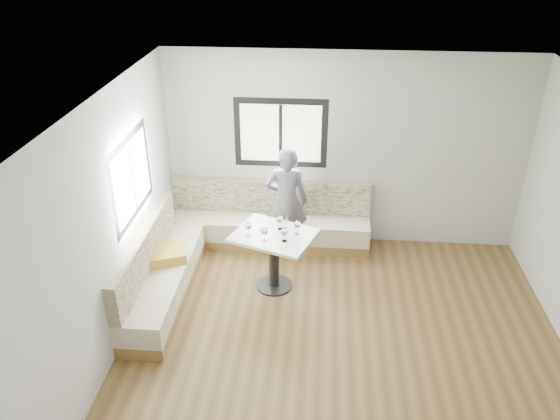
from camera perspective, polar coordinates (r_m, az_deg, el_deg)
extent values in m
cube|color=brown|center=(6.32, 6.55, -14.68)|extent=(5.00, 5.00, 0.01)
cube|color=white|center=(4.87, 8.36, 10.24)|extent=(5.00, 5.00, 0.01)
cube|color=#B7B7B2|center=(7.70, 6.81, 6.05)|extent=(5.00, 0.01, 2.80)
cube|color=#B7B7B2|center=(5.88, -17.78, -2.61)|extent=(0.01, 5.00, 2.80)
cube|color=black|center=(7.62, 0.07, 8.02)|extent=(1.30, 0.02, 1.00)
cube|color=black|center=(6.50, -15.25, 3.32)|extent=(0.02, 1.30, 1.00)
cube|color=brown|center=(8.08, -1.15, -3.13)|extent=(2.90, 0.55, 0.16)
cube|color=beige|center=(7.96, -1.17, -1.75)|extent=(2.90, 0.55, 0.29)
cube|color=beige|center=(7.95, -1.04, 1.46)|extent=(2.90, 0.14, 0.50)
cube|color=brown|center=(7.15, -11.84, -8.48)|extent=(0.55, 2.25, 0.16)
cube|color=beige|center=(7.02, -12.02, -7.00)|extent=(0.55, 2.25, 0.29)
cube|color=beige|center=(6.86, -13.99, -4.17)|extent=(0.14, 2.25, 0.50)
cube|color=#BA8525|center=(7.09, -11.85, -4.50)|extent=(0.60, 0.60, 0.14)
cylinder|color=black|center=(7.25, -0.60, -7.86)|extent=(0.47, 0.47, 0.02)
cylinder|color=black|center=(7.04, -0.61, -5.45)|extent=(0.13, 0.13, 0.75)
cube|color=white|center=(6.83, -0.63, -2.67)|extent=(1.17, 1.05, 0.04)
imported|color=#55535E|center=(7.58, 0.69, 0.94)|extent=(0.59, 0.40, 1.61)
cylinder|color=white|center=(6.92, -1.83, -1.86)|extent=(0.09, 0.09, 0.04)
sphere|color=black|center=(6.92, -1.71, -1.76)|extent=(0.02, 0.02, 0.02)
sphere|color=black|center=(6.92, -1.91, -1.76)|extent=(0.02, 0.02, 0.02)
sphere|color=black|center=(6.90, -1.83, -1.84)|extent=(0.02, 0.02, 0.02)
cylinder|color=white|center=(6.80, -3.34, -2.65)|extent=(0.06, 0.06, 0.01)
cylinder|color=white|center=(6.77, -3.35, -2.32)|extent=(0.01, 0.01, 0.08)
ellipsoid|color=white|center=(6.73, -3.37, -1.63)|extent=(0.09, 0.09, 0.10)
cylinder|color=#4F050D|center=(6.74, -3.37, -1.82)|extent=(0.06, 0.06, 0.02)
cylinder|color=white|center=(6.68, -1.63, -3.21)|extent=(0.06, 0.06, 0.01)
cylinder|color=white|center=(6.66, -1.64, -2.88)|extent=(0.01, 0.01, 0.08)
ellipsoid|color=white|center=(6.61, -1.65, -2.18)|extent=(0.09, 0.09, 0.10)
cylinder|color=#4F050D|center=(6.62, -1.64, -2.37)|extent=(0.06, 0.06, 0.02)
cylinder|color=white|center=(6.67, 0.48, -3.25)|extent=(0.06, 0.06, 0.01)
cylinder|color=white|center=(6.65, 0.48, -2.92)|extent=(0.01, 0.01, 0.08)
ellipsoid|color=white|center=(6.60, 0.49, -2.22)|extent=(0.09, 0.09, 0.10)
cylinder|color=#4F050D|center=(6.61, 0.49, -2.41)|extent=(0.06, 0.06, 0.02)
cylinder|color=white|center=(6.92, 0.01, -1.97)|extent=(0.06, 0.06, 0.01)
cylinder|color=white|center=(6.90, 0.01, -1.65)|extent=(0.01, 0.01, 0.08)
ellipsoid|color=white|center=(6.85, 0.01, -0.97)|extent=(0.09, 0.09, 0.10)
cylinder|color=#4F050D|center=(6.87, 0.01, -1.15)|extent=(0.06, 0.06, 0.02)
cylinder|color=white|center=(6.82, 1.81, -2.51)|extent=(0.06, 0.06, 0.01)
cylinder|color=white|center=(6.79, 1.82, -2.18)|extent=(0.01, 0.01, 0.08)
ellipsoid|color=white|center=(6.75, 1.83, -1.49)|extent=(0.09, 0.09, 0.10)
cylinder|color=#4F050D|center=(6.76, 1.83, -1.68)|extent=(0.06, 0.06, 0.02)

